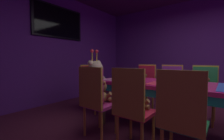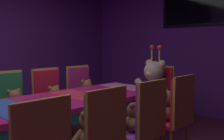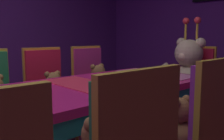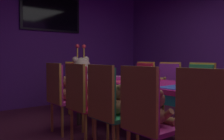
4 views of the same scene
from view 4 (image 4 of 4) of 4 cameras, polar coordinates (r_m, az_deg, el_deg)
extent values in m
cube|color=#59267F|center=(5.65, -14.46, 6.26)|extent=(5.20, 0.12, 2.80)
cube|color=#C61E72|center=(3.04, 11.23, -3.57)|extent=(0.90, 2.90, 0.05)
cube|color=teal|center=(3.05, 11.22, -4.97)|extent=(0.88, 2.84, 0.10)
cylinder|color=#4C3826|center=(4.28, 1.03, -6.67)|extent=(0.07, 0.07, 0.69)
cylinder|color=#4C3826|center=(3.85, -7.86, -7.78)|extent=(0.07, 0.07, 0.69)
cube|color=blue|center=(2.79, 17.70, -3.63)|extent=(0.77, 0.32, 0.01)
cube|color=#E52D4C|center=(3.32, 5.80, -2.52)|extent=(0.77, 0.32, 0.01)
cube|color=pink|center=(3.94, -2.58, -1.66)|extent=(0.77, 0.32, 0.01)
cube|color=#CC338C|center=(1.69, 21.13, -8.97)|extent=(0.05, 0.38, 0.50)
cube|color=gold|center=(1.67, 20.75, -9.09)|extent=(0.03, 0.41, 0.55)
ellipsoid|color=tan|center=(1.88, 23.88, -13.26)|extent=(0.17, 0.17, 0.14)
sphere|color=tan|center=(1.87, 24.17, -9.50)|extent=(0.14, 0.14, 0.14)
sphere|color=tan|center=(1.91, 24.82, -9.56)|extent=(0.05, 0.05, 0.05)
sphere|color=tan|center=(1.87, 22.57, -7.86)|extent=(0.05, 0.05, 0.05)
cylinder|color=tan|center=(1.95, 22.09, -12.27)|extent=(0.05, 0.12, 0.11)
cylinder|color=tan|center=(2.01, 24.19, -13.60)|extent=(0.06, 0.13, 0.06)
cube|color=#CC338C|center=(2.20, 10.00, -13.32)|extent=(0.40, 0.40, 0.04)
cube|color=#CC338C|center=(2.01, 6.64, -6.93)|extent=(0.05, 0.38, 0.50)
cube|color=gold|center=(2.00, 6.20, -7.00)|extent=(0.03, 0.41, 0.55)
ellipsoid|color=olive|center=(2.17, 10.02, -10.60)|extent=(0.20, 0.20, 0.16)
sphere|color=olive|center=(2.16, 10.37, -6.82)|extent=(0.16, 0.16, 0.16)
sphere|color=#AE7747|center=(2.20, 11.30, -6.95)|extent=(0.06, 0.06, 0.06)
sphere|color=olive|center=(2.17, 8.89, -5.14)|extent=(0.06, 0.06, 0.06)
sphere|color=olive|center=(2.10, 11.30, -5.45)|extent=(0.06, 0.06, 0.06)
cylinder|color=olive|center=(2.26, 8.81, -9.63)|extent=(0.06, 0.14, 0.13)
cylinder|color=olive|center=(2.14, 12.79, -10.41)|extent=(0.06, 0.14, 0.13)
cylinder|color=olive|center=(2.31, 11.18, -11.14)|extent=(0.07, 0.15, 0.07)
cylinder|color=olive|center=(2.25, 13.27, -11.57)|extent=(0.07, 0.15, 0.07)
cube|color=#268C4C|center=(2.58, 0.94, -10.88)|extent=(0.40, 0.40, 0.04)
cube|color=#268C4C|center=(2.42, -2.36, -5.28)|extent=(0.05, 0.38, 0.50)
cube|color=gold|center=(2.40, -2.78, -5.32)|extent=(0.03, 0.41, 0.55)
cylinder|color=gold|center=(2.85, 1.39, -14.30)|extent=(0.04, 0.04, 0.42)
cylinder|color=gold|center=(2.63, 6.05, -15.84)|extent=(0.04, 0.04, 0.42)
cylinder|color=gold|center=(2.67, -4.09, -15.53)|extent=(0.04, 0.04, 0.42)
ellipsoid|color=olive|center=(2.55, 0.94, -8.53)|extent=(0.20, 0.20, 0.16)
sphere|color=olive|center=(2.54, 1.25, -5.30)|extent=(0.16, 0.16, 0.16)
sphere|color=#AE7747|center=(2.58, 2.18, -5.46)|extent=(0.06, 0.06, 0.06)
sphere|color=olive|center=(2.57, 0.10, -3.87)|extent=(0.06, 0.06, 0.06)
sphere|color=olive|center=(2.47, 1.83, -4.12)|extent=(0.06, 0.06, 0.06)
cylinder|color=olive|center=(2.65, 0.25, -7.76)|extent=(0.06, 0.14, 0.13)
cylinder|color=olive|center=(2.50, 3.14, -8.40)|extent=(0.06, 0.14, 0.13)
cylinder|color=olive|center=(2.68, 2.38, -9.14)|extent=(0.07, 0.15, 0.07)
cylinder|color=olive|center=(2.61, 3.92, -9.50)|extent=(0.07, 0.15, 0.07)
cube|color=red|center=(3.02, -5.34, -8.87)|extent=(0.40, 0.40, 0.04)
cube|color=red|center=(2.88, -8.37, -4.00)|extent=(0.05, 0.38, 0.50)
cube|color=gold|center=(2.87, -8.75, -4.03)|extent=(0.03, 0.41, 0.55)
cylinder|color=gold|center=(3.29, -4.50, -12.01)|extent=(0.04, 0.04, 0.42)
cylinder|color=gold|center=(3.03, -1.02, -13.26)|extent=(0.04, 0.04, 0.42)
cylinder|color=gold|center=(3.12, -9.49, -12.83)|extent=(0.04, 0.04, 0.42)
cylinder|color=gold|center=(2.86, -6.28, -14.29)|extent=(0.04, 0.04, 0.42)
ellipsoid|color=olive|center=(3.00, -5.35, -6.94)|extent=(0.19, 0.19, 0.15)
sphere|color=olive|center=(2.99, -5.10, -4.34)|extent=(0.15, 0.15, 0.15)
sphere|color=#AE7747|center=(3.02, -4.28, -4.49)|extent=(0.06, 0.06, 0.06)
sphere|color=olive|center=(3.02, -5.96, -3.19)|extent=(0.06, 0.06, 0.06)
sphere|color=olive|center=(2.92, -4.76, -3.38)|extent=(0.06, 0.06, 0.06)
cylinder|color=olive|center=(3.09, -5.71, -6.36)|extent=(0.05, 0.13, 0.12)
cylinder|color=olive|center=(2.94, -3.71, -6.83)|extent=(0.05, 0.13, 0.12)
cylinder|color=olive|center=(3.11, -3.95, -7.52)|extent=(0.06, 0.14, 0.06)
cylinder|color=olive|center=(3.03, -2.87, -7.79)|extent=(0.06, 0.14, 0.06)
cube|color=#CC338C|center=(3.49, -10.57, -7.30)|extent=(0.40, 0.40, 0.04)
cube|color=#CC338C|center=(3.38, -13.32, -3.05)|extent=(0.05, 0.38, 0.50)
cube|color=gold|center=(3.37, -13.65, -3.07)|extent=(0.03, 0.41, 0.55)
cylinder|color=gold|center=(3.75, -9.51, -10.17)|extent=(0.04, 0.04, 0.42)
cylinder|color=gold|center=(3.48, -6.91, -11.17)|extent=(0.04, 0.04, 0.42)
cylinder|color=gold|center=(3.61, -14.04, -10.73)|extent=(0.04, 0.04, 0.42)
cylinder|color=gold|center=(3.33, -11.70, -11.85)|extent=(0.04, 0.04, 0.42)
ellipsoid|color=olive|center=(3.48, -10.59, -5.50)|extent=(0.21, 0.21, 0.16)
sphere|color=olive|center=(3.47, -10.35, -3.05)|extent=(0.16, 0.16, 0.16)
sphere|color=#AE7747|center=(3.49, -9.54, -3.20)|extent=(0.06, 0.06, 0.06)
sphere|color=olive|center=(3.51, -11.09, -1.98)|extent=(0.06, 0.06, 0.06)
sphere|color=olive|center=(3.40, -10.13, -2.12)|extent=(0.06, 0.06, 0.06)
cylinder|color=olive|center=(3.58, -10.77, -4.99)|extent=(0.06, 0.15, 0.14)
cylinder|color=olive|center=(3.40, -9.15, -5.38)|extent=(0.06, 0.15, 0.14)
cylinder|color=olive|center=(3.59, -9.09, -6.11)|extent=(0.07, 0.15, 0.07)
cylinder|color=olive|center=(3.50, -8.21, -6.34)|extent=(0.07, 0.15, 0.07)
cylinder|color=gold|center=(3.35, 22.88, -11.95)|extent=(0.04, 0.04, 0.42)
cylinder|color=#9E7247|center=(3.35, 25.03, -5.93)|extent=(0.05, 0.13, 0.12)
cylinder|color=#9E7247|center=(3.27, 25.04, -7.28)|extent=(0.06, 0.14, 0.06)
cube|color=#268C4C|center=(3.63, 18.82, -7.02)|extent=(0.40, 0.40, 0.04)
cube|color=#268C4C|center=(3.74, 20.37, -2.58)|extent=(0.05, 0.38, 0.50)
cube|color=gold|center=(3.76, 20.54, -2.56)|extent=(0.03, 0.41, 0.55)
cylinder|color=gold|center=(3.89, 18.04, -9.81)|extent=(0.04, 0.04, 0.42)
cylinder|color=gold|center=(3.73, 22.22, -10.43)|extent=(0.04, 0.04, 0.42)
cylinder|color=gold|center=(3.63, 15.21, -10.66)|extent=(0.04, 0.04, 0.42)
cylinder|color=gold|center=(3.46, 19.57, -11.41)|extent=(0.04, 0.04, 0.42)
ellipsoid|color=olive|center=(3.61, 18.84, -5.32)|extent=(0.20, 0.20, 0.16)
sphere|color=olive|center=(3.58, 18.73, -3.05)|extent=(0.16, 0.16, 0.16)
sphere|color=#AE7747|center=(3.53, 18.24, -3.32)|extent=(0.06, 0.06, 0.06)
sphere|color=olive|center=(3.56, 19.72, -2.13)|extent=(0.06, 0.06, 0.06)
sphere|color=olive|center=(3.62, 18.09, -2.02)|extent=(0.06, 0.06, 0.06)
cylinder|color=olive|center=(3.52, 19.87, -5.28)|extent=(0.06, 0.14, 0.13)
cylinder|color=olive|center=(3.63, 17.15, -5.00)|extent=(0.06, 0.14, 0.13)
cylinder|color=olive|center=(3.48, 18.40, -6.52)|extent=(0.07, 0.15, 0.07)
cylinder|color=olive|center=(3.54, 16.95, -6.35)|extent=(0.07, 0.15, 0.07)
cube|color=purple|center=(3.97, 11.69, -6.10)|extent=(0.40, 0.40, 0.04)
cube|color=purple|center=(4.07, 13.35, -2.06)|extent=(0.05, 0.38, 0.50)
cube|color=gold|center=(4.09, 13.54, -2.04)|extent=(0.03, 0.41, 0.55)
cylinder|color=gold|center=(4.23, 11.38, -8.71)|extent=(0.04, 0.04, 0.42)
cylinder|color=gold|center=(4.03, 14.91, -9.31)|extent=(0.04, 0.04, 0.42)
cylinder|color=gold|center=(3.99, 8.38, -9.37)|extent=(0.04, 0.04, 0.42)
cylinder|color=gold|center=(3.79, 11.98, -10.07)|extent=(0.04, 0.04, 0.42)
ellipsoid|color=brown|center=(3.95, 11.71, -4.65)|extent=(0.18, 0.18, 0.15)
sphere|color=brown|center=(3.92, 11.58, -2.74)|extent=(0.15, 0.15, 0.15)
sphere|color=#99663C|center=(3.89, 11.10, -2.96)|extent=(0.06, 0.06, 0.06)
sphere|color=brown|center=(3.90, 12.36, -1.97)|extent=(0.06, 0.06, 0.06)
sphere|color=brown|center=(3.97, 11.12, -1.88)|extent=(0.06, 0.06, 0.06)
cylinder|color=brown|center=(3.86, 12.40, -4.61)|extent=(0.05, 0.13, 0.12)
cylinder|color=brown|center=(3.98, 10.34, -4.37)|extent=(0.05, 0.13, 0.12)
cylinder|color=brown|center=(3.84, 11.11, -5.62)|extent=(0.06, 0.14, 0.06)
cylinder|color=brown|center=(3.90, 10.01, -5.47)|extent=(0.06, 0.14, 0.06)
cube|color=red|center=(4.34, 6.13, -5.29)|extent=(0.40, 0.40, 0.04)
cube|color=red|center=(4.44, 7.80, -1.61)|extent=(0.05, 0.38, 0.50)
cube|color=gold|center=(4.46, 7.99, -1.60)|extent=(0.03, 0.41, 0.55)
cylinder|color=gold|center=(4.60, 6.13, -7.73)|extent=(0.04, 0.04, 0.42)
cylinder|color=gold|center=(4.38, 9.10, -8.28)|extent=(0.04, 0.04, 0.42)
cylinder|color=gold|center=(4.39, 3.12, -8.24)|extent=(0.04, 0.04, 0.42)
cylinder|color=gold|center=(4.16, 6.09, -8.87)|extent=(0.04, 0.04, 0.42)
ellipsoid|color=brown|center=(4.33, 6.14, -3.86)|extent=(0.20, 0.20, 0.16)
sphere|color=brown|center=(4.30, 5.98, -1.96)|extent=(0.16, 0.16, 0.16)
sphere|color=#99663C|center=(4.26, 5.45, -2.16)|extent=(0.06, 0.06, 0.06)
sphere|color=brown|center=(4.27, 6.72, -1.18)|extent=(0.06, 0.06, 0.06)
sphere|color=brown|center=(4.35, 5.59, -1.10)|extent=(0.06, 0.06, 0.06)
cylinder|color=brown|center=(4.23, 6.70, -3.81)|extent=(0.06, 0.14, 0.13)
cylinder|color=brown|center=(4.37, 4.82, -3.58)|extent=(0.06, 0.14, 0.13)
cylinder|color=brown|center=(4.20, 5.37, -4.80)|extent=(0.07, 0.15, 0.07)
cylinder|color=brown|center=(4.28, 4.37, -4.66)|extent=(0.07, 0.15, 0.07)
cube|color=red|center=(4.50, -7.36, -5.00)|extent=(0.40, 0.40, 0.04)
cube|color=red|center=(4.63, -8.53, -1.44)|extent=(0.38, 0.05, 0.50)
cube|color=gold|center=(4.65, -8.66, -1.42)|extent=(0.41, 0.03, 0.55)
cylinder|color=gold|center=(4.76, -6.68, -7.38)|extent=(0.04, 0.04, 0.42)
cylinder|color=gold|center=(4.49, -4.51, -7.98)|extent=(0.04, 0.04, 0.42)
cylinder|color=gold|center=(4.60, -10.10, -7.76)|extent=(0.04, 0.04, 0.42)
cylinder|color=gold|center=(4.33, -8.06, -8.42)|extent=(0.04, 0.04, 0.42)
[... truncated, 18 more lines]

